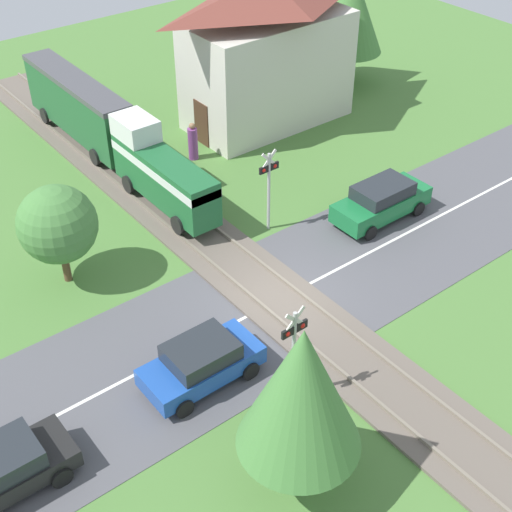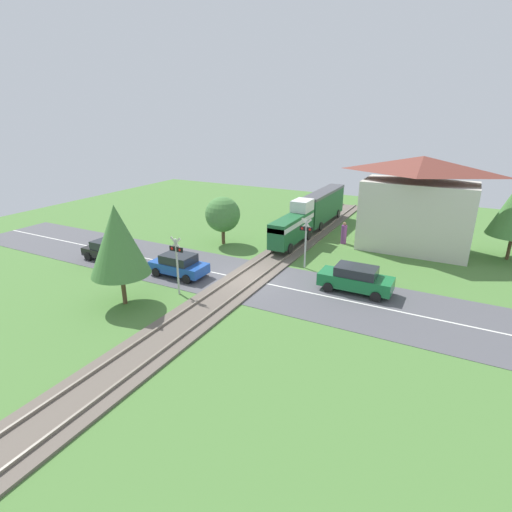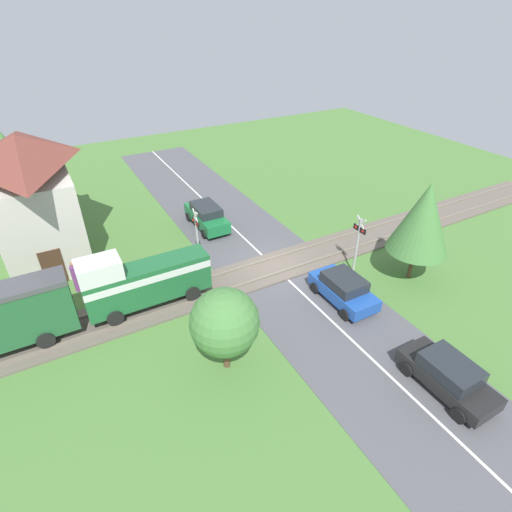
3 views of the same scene
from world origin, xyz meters
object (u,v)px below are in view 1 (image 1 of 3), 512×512
object	(u,v)px
crossing_signal_west_approach	(294,344)
crossing_signal_east_approach	(269,181)
car_behind_queue	(1,471)
car_far_side	(382,201)
station_building	(268,55)
train	(110,130)
pedestrian_by_station	(193,143)
car_near_crossing	(201,362)

from	to	relation	value
crossing_signal_west_approach	crossing_signal_east_approach	xyz separation A→B (m)	(4.97, 7.31, 0.00)
car_behind_queue	car_far_side	bearing A→B (deg)	9.62
station_building	crossing_signal_west_approach	bearing A→B (deg)	-126.37
crossing_signal_west_approach	crossing_signal_east_approach	distance (m)	8.84
car_behind_queue	crossing_signal_west_approach	bearing A→B (deg)	-15.49
train	station_building	world-z (taller)	station_building
car_behind_queue	pedestrian_by_station	bearing A→B (deg)	40.09
train	crossing_signal_west_approach	world-z (taller)	crossing_signal_west_approach
crossing_signal_west_approach	station_building	size ratio (longest dim) A/B	0.41
car_behind_queue	crossing_signal_west_approach	world-z (taller)	crossing_signal_west_approach
car_far_side	car_behind_queue	xyz separation A→B (m)	(-17.00, -2.88, -0.08)
train	car_behind_queue	size ratio (longest dim) A/B	3.83
pedestrian_by_station	car_far_side	bearing A→B (deg)	-69.75
car_behind_queue	crossing_signal_east_approach	xyz separation A→B (m)	(12.97, 5.10, 1.46)
car_far_side	station_building	size ratio (longest dim) A/B	0.50
pedestrian_by_station	station_building	bearing A→B (deg)	10.51
crossing_signal_west_approach	pedestrian_by_station	bearing A→B (deg)	67.28
train	pedestrian_by_station	world-z (taller)	train
crossing_signal_west_approach	station_building	world-z (taller)	station_building
car_behind_queue	crossing_signal_east_approach	world-z (taller)	crossing_signal_east_approach
car_near_crossing	crossing_signal_west_approach	size ratio (longest dim) A/B	1.07
car_far_side	pedestrian_by_station	bearing A→B (deg)	110.25
car_behind_queue	pedestrian_by_station	distance (m)	18.01
car_far_side	pedestrian_by_station	world-z (taller)	pedestrian_by_station
car_far_side	crossing_signal_east_approach	world-z (taller)	crossing_signal_east_approach
crossing_signal_east_approach	pedestrian_by_station	world-z (taller)	crossing_signal_east_approach
train	crossing_signal_west_approach	size ratio (longest dim) A/B	4.17
car_near_crossing	car_behind_queue	world-z (taller)	car_near_crossing
crossing_signal_west_approach	train	bearing A→B (deg)	80.78
pedestrian_by_station	train	bearing A→B (deg)	155.58
crossing_signal_east_approach	train	bearing A→B (deg)	107.26
car_behind_queue	crossing_signal_west_approach	distance (m)	8.42
train	crossing_signal_east_approach	world-z (taller)	crossing_signal_east_approach
station_building	pedestrian_by_station	xyz separation A→B (m)	(-5.08, -0.94, -2.62)
car_behind_queue	crossing_signal_west_approach	size ratio (longest dim) A/B	1.09
crossing_signal_east_approach	station_building	distance (m)	9.58
car_near_crossing	pedestrian_by_station	bearing A→B (deg)	57.13
car_near_crossing	station_building	xyz separation A→B (m)	(12.58, 12.54, 2.67)
train	station_building	size ratio (longest dim) A/B	1.71
car_far_side	car_behind_queue	size ratio (longest dim) A/B	1.12
car_far_side	crossing_signal_east_approach	distance (m)	4.80
station_building	car_near_crossing	bearing A→B (deg)	-135.08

